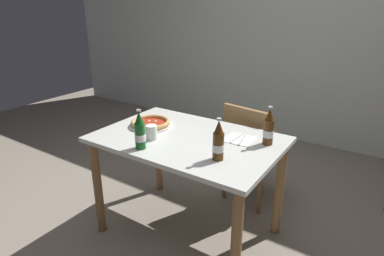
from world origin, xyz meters
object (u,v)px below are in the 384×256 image
object	(u,v)px
beer_bottle_right	(269,129)
dining_table_main	(188,153)
beer_bottle_left	(218,142)
pizza_margherita_near	(151,123)
paper_cup	(152,132)
chair_behind_table	(250,149)
napkin_with_cutlery	(240,139)
beer_bottle_center	(140,132)

from	to	relation	value
beer_bottle_right	dining_table_main	bearing A→B (deg)	-158.75
beer_bottle_right	beer_bottle_left	bearing A→B (deg)	-113.55
pizza_margherita_near	paper_cup	distance (m)	0.25
pizza_margherita_near	beer_bottle_left	distance (m)	0.70
pizza_margherita_near	chair_behind_table	bearing A→B (deg)	47.20
beer_bottle_right	paper_cup	size ratio (longest dim) A/B	2.60
chair_behind_table	beer_bottle_right	xyz separation A→B (m)	(0.28, -0.42, 0.37)
dining_table_main	chair_behind_table	distance (m)	0.66
chair_behind_table	napkin_with_cutlery	distance (m)	0.54
beer_bottle_center	beer_bottle_right	bearing A→B (deg)	37.89
beer_bottle_center	napkin_with_cutlery	xyz separation A→B (m)	(0.45, 0.45, -0.10)
beer_bottle_left	beer_bottle_right	bearing A→B (deg)	66.45
dining_table_main	paper_cup	xyz separation A→B (m)	(-0.18, -0.15, 0.16)
pizza_margherita_near	beer_bottle_right	xyz separation A→B (m)	(0.82, 0.16, 0.08)
chair_behind_table	paper_cup	bearing A→B (deg)	72.41
chair_behind_table	paper_cup	xyz separation A→B (m)	(-0.37, -0.76, 0.32)
beer_bottle_right	beer_bottle_center	bearing A→B (deg)	-142.11
beer_bottle_right	paper_cup	bearing A→B (deg)	-152.67
paper_cup	pizza_margherita_near	bearing A→B (deg)	131.81
beer_bottle_left	paper_cup	size ratio (longest dim) A/B	2.60
dining_table_main	pizza_margherita_near	bearing A→B (deg)	174.96
chair_behind_table	beer_bottle_right	distance (m)	0.63
beer_bottle_left	napkin_with_cutlery	world-z (taller)	beer_bottle_left
dining_table_main	beer_bottle_center	xyz separation A→B (m)	(-0.14, -0.30, 0.22)
napkin_with_cutlery	paper_cup	world-z (taller)	paper_cup
chair_behind_table	napkin_with_cutlery	xyz separation A→B (m)	(0.11, -0.46, 0.27)
pizza_margherita_near	beer_bottle_left	size ratio (longest dim) A/B	1.24
pizza_margherita_near	beer_bottle_right	size ratio (longest dim) A/B	1.24
beer_bottle_right	napkin_with_cutlery	world-z (taller)	beer_bottle_right
beer_bottle_right	napkin_with_cutlery	size ratio (longest dim) A/B	1.31
beer_bottle_center	paper_cup	distance (m)	0.16
pizza_margherita_near	beer_bottle_left	world-z (taller)	beer_bottle_left
dining_table_main	napkin_with_cutlery	xyz separation A→B (m)	(0.30, 0.15, 0.12)
pizza_margherita_near	napkin_with_cutlery	size ratio (longest dim) A/B	1.62
beer_bottle_left	paper_cup	bearing A→B (deg)	177.91
pizza_margherita_near	beer_bottle_right	bearing A→B (deg)	10.73
dining_table_main	napkin_with_cutlery	size ratio (longest dim) A/B	6.35
beer_bottle_left	napkin_with_cutlery	bearing A→B (deg)	93.27
paper_cup	beer_bottle_left	bearing A→B (deg)	-2.09
chair_behind_table	beer_bottle_center	bearing A→B (deg)	77.98
beer_bottle_right	chair_behind_table	bearing A→B (deg)	123.66
napkin_with_cutlery	paper_cup	distance (m)	0.57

